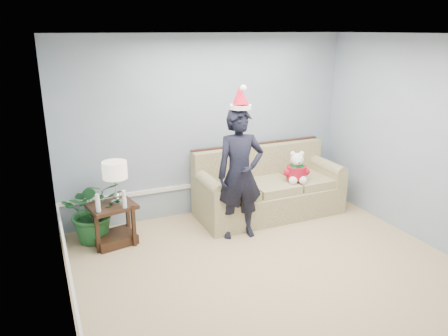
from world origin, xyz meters
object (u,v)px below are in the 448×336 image
man (240,174)px  table_lamp (115,172)px  houseplant (94,210)px  teddy_bear (297,171)px  sofa (267,190)px  side_table (114,228)px

man → table_lamp: bearing=170.9°
houseplant → teddy_bear: size_ratio=1.84×
houseplant → man: (1.85, -0.64, 0.45)m
teddy_bear → houseplant: bearing=-168.4°
sofa → man: 1.06m
teddy_bear → man: bearing=-146.5°
table_lamp → teddy_bear: size_ratio=1.19×
teddy_bear → sofa: bearing=162.9°
side_table → table_lamp: table_lamp is taller
table_lamp → teddy_bear: 2.68m
side_table → table_lamp: (0.08, 0.02, 0.78)m
sofa → table_lamp: size_ratio=3.88×
side_table → man: 1.83m
houseplant → teddy_bear: teddy_bear is taller
houseplant → side_table: bearing=-42.2°
sofa → man: bearing=-143.4°
side_table → teddy_bear: 2.78m
houseplant → teddy_bear: 2.98m
side_table → sofa: bearing=2.5°
houseplant → teddy_bear: (2.95, -0.34, 0.27)m
table_lamp → houseplant: bearing=149.4°
houseplant → man: bearing=-19.0°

